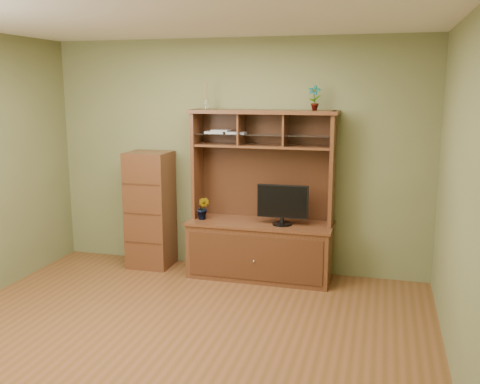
% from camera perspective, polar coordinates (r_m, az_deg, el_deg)
% --- Properties ---
extents(room, '(4.54, 4.04, 2.74)m').
position_cam_1_polar(room, '(4.42, -7.38, 0.64)').
color(room, brown).
rests_on(room, ground).
extents(media_hutch, '(1.66, 0.61, 1.90)m').
position_cam_1_polar(media_hutch, '(6.11, 2.21, -4.32)').
color(media_hutch, '#422313').
rests_on(media_hutch, room).
extents(monitor, '(0.56, 0.22, 0.45)m').
position_cam_1_polar(monitor, '(5.89, 4.55, -1.28)').
color(monitor, black).
rests_on(monitor, media_hutch).
extents(orchid_plant, '(0.16, 0.14, 0.27)m').
position_cam_1_polar(orchid_plant, '(6.14, -3.96, -1.74)').
color(orchid_plant, '#23591E').
rests_on(orchid_plant, media_hutch).
extents(top_plant, '(0.15, 0.11, 0.27)m').
position_cam_1_polar(top_plant, '(5.86, 7.94, 9.92)').
color(top_plant, '#346624').
rests_on(top_plant, media_hutch).
extents(reed_diffuser, '(0.06, 0.06, 0.30)m').
position_cam_1_polar(reed_diffuser, '(6.14, -3.62, 9.91)').
color(reed_diffuser, silver).
rests_on(reed_diffuser, media_hutch).
extents(magazines, '(0.47, 0.18, 0.04)m').
position_cam_1_polar(magazines, '(6.10, -1.74, 6.44)').
color(magazines, '#BBBCC1').
rests_on(magazines, media_hutch).
extents(side_cabinet, '(0.50, 0.45, 1.40)m').
position_cam_1_polar(side_cabinet, '(6.52, -9.55, -1.87)').
color(side_cabinet, '#422313').
rests_on(side_cabinet, room).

